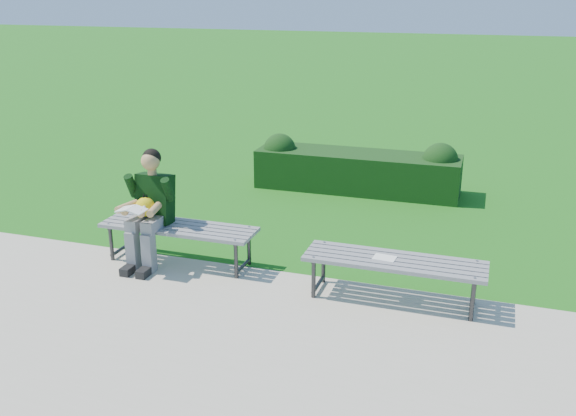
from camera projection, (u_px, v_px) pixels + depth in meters
ground at (276, 272)px, 7.19m from camera, size 80.00×80.00×0.00m
walkway at (210, 351)px, 5.61m from camera, size 30.00×3.50×0.02m
hedge at (358, 169)px, 9.98m from camera, size 3.16×0.82×0.84m
bench_left at (179, 230)px, 7.28m from camera, size 1.80×0.50×0.46m
bench_right at (394, 264)px, 6.38m from camera, size 1.80×0.50×0.46m
seated_boy at (149, 205)px, 7.19m from camera, size 0.56×0.76×1.31m
paper_sheet at (385, 258)px, 6.39m from camera, size 0.23×0.18×0.01m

